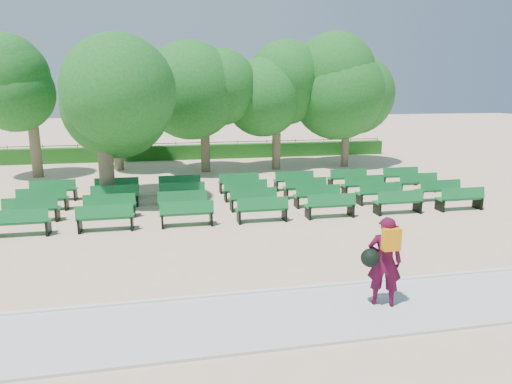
% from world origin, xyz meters
% --- Properties ---
extents(ground, '(120.00, 120.00, 0.00)m').
position_xyz_m(ground, '(0.00, 0.00, 0.00)').
color(ground, '#D4AE8D').
extents(paving, '(30.00, 2.20, 0.06)m').
position_xyz_m(paving, '(0.00, -7.40, 0.03)').
color(paving, beige).
rests_on(paving, ground).
extents(curb, '(30.00, 0.12, 0.10)m').
position_xyz_m(curb, '(0.00, -6.25, 0.05)').
color(curb, silver).
rests_on(curb, ground).
extents(hedge, '(26.00, 0.70, 0.90)m').
position_xyz_m(hedge, '(0.00, 14.00, 0.45)').
color(hedge, '#174F14').
rests_on(hedge, ground).
extents(fence, '(26.00, 0.10, 1.02)m').
position_xyz_m(fence, '(0.00, 14.40, 0.00)').
color(fence, black).
rests_on(fence, ground).
extents(tree_line, '(21.80, 6.80, 7.04)m').
position_xyz_m(tree_line, '(0.00, 10.00, 0.00)').
color(tree_line, '#1A621E').
rests_on(tree_line, ground).
extents(bench_array, '(1.75, 0.57, 1.10)m').
position_xyz_m(bench_array, '(1.32, 1.56, 0.09)').
color(bench_array, '#12682C').
rests_on(bench_array, ground).
extents(tree_among, '(4.21, 4.21, 6.11)m').
position_xyz_m(tree_among, '(-3.98, 2.66, 4.17)').
color(tree_among, brown).
rests_on(tree_among, ground).
extents(person, '(0.94, 0.68, 1.88)m').
position_xyz_m(person, '(2.44, -7.34, 1.03)').
color(person, '#400922').
rests_on(person, ground).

